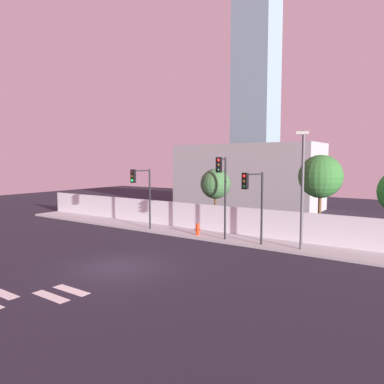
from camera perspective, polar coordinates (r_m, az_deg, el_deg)
name	(u,v)px	position (r m, az deg, el deg)	size (l,w,h in m)	color
ground_plane	(118,267)	(17.88, -11.55, -11.47)	(80.00, 80.00, 0.00)	#24202C
sidewalk	(209,236)	(24.10, 2.72, -6.90)	(36.00, 2.40, 0.15)	#A9A9A9
perimeter_wall	(219,219)	(25.01, 4.29, -4.20)	(36.00, 0.18, 1.80)	silver
crosswalk_marking	(28,296)	(15.31, -24.40, -14.65)	(3.70, 3.00, 0.01)	silver
traffic_light_left	(141,185)	(25.22, -8.10, 1.02)	(0.35, 1.85, 4.29)	black
traffic_light_center	(253,192)	(20.52, 9.52, -0.03)	(0.59, 1.79, 4.22)	black
traffic_light_right	(222,181)	(21.75, 4.75, 1.80)	(0.39, 1.31, 5.08)	black
street_lamp_curbside	(302,181)	(20.35, 17.00, 1.69)	(0.80, 1.78, 6.41)	#4C4C51
fire_hydrant	(198,229)	(23.89, 0.89, -5.79)	(0.44, 0.26, 0.78)	red
roadside_tree_leftmost	(215,184)	(26.47, 3.72, 1.27)	(2.21, 2.21, 4.44)	brown
roadside_tree_midleft	(320,177)	(23.50, 19.59, 2.28)	(2.65, 2.65, 5.39)	brown
low_building_distant	(246,176)	(39.34, 8.58, 2.51)	(15.37, 6.00, 6.75)	#999999
tower_on_skyline	(256,93)	(52.93, 10.04, 15.09)	(5.42, 5.00, 28.79)	gray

